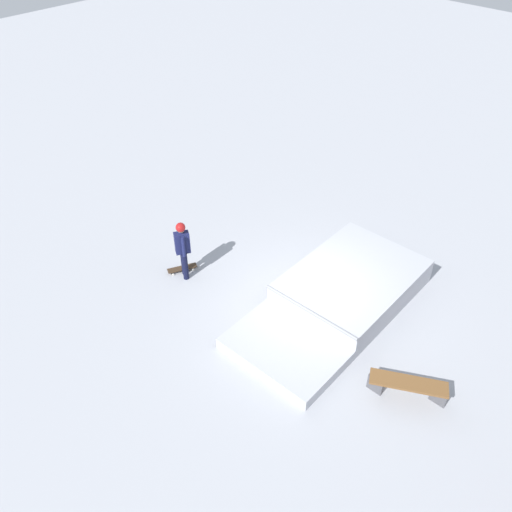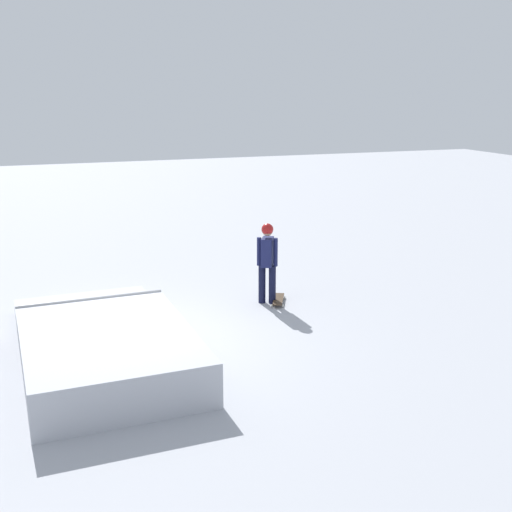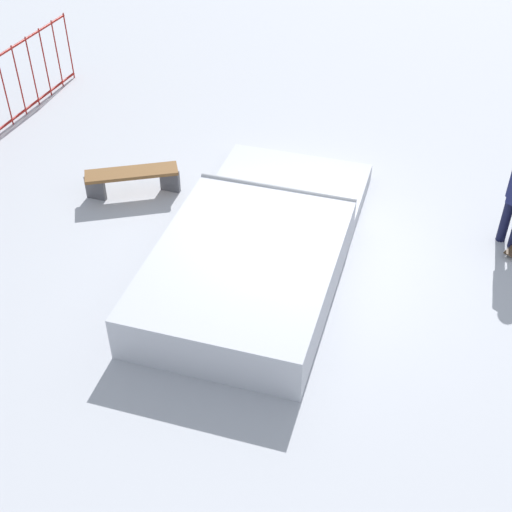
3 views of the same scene
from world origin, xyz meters
name	(u,v)px [view 2 (image 2 of 3)]	position (x,y,z in m)	size (l,w,h in m)	color
ground_plane	(132,343)	(0.00, 0.00, 0.00)	(60.00, 60.00, 0.00)	#A8AAB2
skate_ramp	(104,345)	(-0.72, 0.56, 0.32)	(5.48, 2.78, 0.74)	#B0B3BB
skater	(267,257)	(1.26, -3.09, 1.01)	(0.44, 0.39, 1.73)	black
skateboard	(278,299)	(1.18, -3.32, 0.08)	(0.81, 0.53, 0.09)	#3F2D1E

